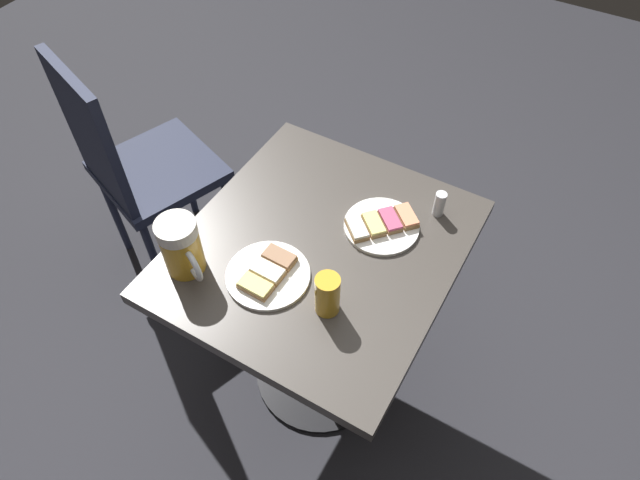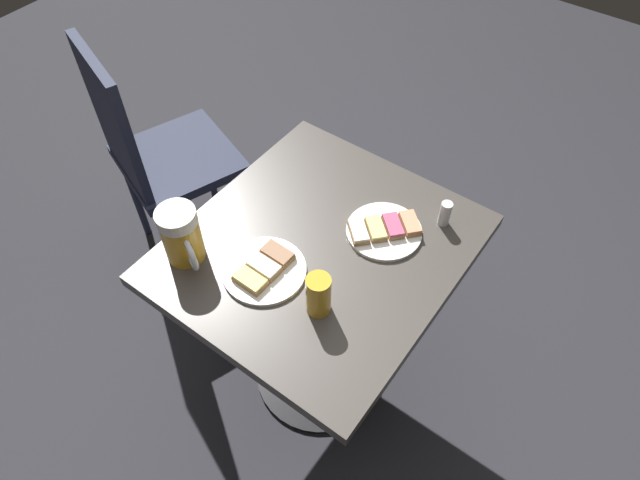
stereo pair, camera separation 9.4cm
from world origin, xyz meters
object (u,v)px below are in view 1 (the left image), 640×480
plate_near (268,274)px  salt_shaker (439,204)px  beer_mug (182,247)px  beer_glass_small (327,294)px  cafe_chair (135,164)px  plate_far (382,225)px

plate_near → salt_shaker: (0.40, -0.27, 0.03)m
plate_near → beer_mug: bearing=112.1°
beer_glass_small → cafe_chair: (0.27, 0.89, -0.24)m
plate_far → beer_glass_small: 0.29m
plate_far → salt_shaker: bearing=-42.0°
plate_far → beer_mug: bearing=135.0°
beer_mug → plate_near: bearing=-67.9°
beer_mug → salt_shaker: (0.47, -0.46, -0.04)m
plate_near → beer_glass_small: 0.17m
plate_far → cafe_chair: (-0.01, 0.89, -0.19)m
salt_shaker → plate_near: bearing=145.3°
beer_mug → beer_glass_small: (0.07, -0.35, -0.02)m
beer_glass_small → cafe_chair: cafe_chair is taller
plate_near → cafe_chair: cafe_chair is taller
plate_far → salt_shaker: (0.12, -0.11, 0.03)m
beer_mug → beer_glass_small: size_ratio=1.39×
plate_near → beer_mug: size_ratio=1.31×
cafe_chair → beer_glass_small: bearing=3.0°
salt_shaker → cafe_chair: size_ratio=0.08×
plate_near → cafe_chair: 0.79m
beer_mug → salt_shaker: beer_mug is taller
beer_mug → cafe_chair: (0.34, 0.54, -0.26)m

